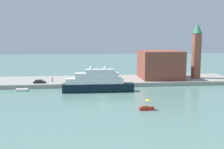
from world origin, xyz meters
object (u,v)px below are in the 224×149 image
Objects in this scene: bell_tower at (197,48)px; parked_car at (39,82)px; mooring_bollard at (103,82)px; person_figure at (52,79)px; small_motorboat at (147,106)px; harbor_building at (160,65)px; large_yacht at (97,83)px; work_barge at (22,90)px.

bell_tower is 63.52m from parked_car.
person_figure is at bearing 166.17° from mooring_bollard.
small_motorboat is 45.95m from harbor_building.
harbor_building reaches higher than mooring_bollard.
parked_car is (-47.55, -7.11, -5.07)m from harbor_building.
large_yacht is at bearing -105.56° from mooring_bollard.
person_figure reaches higher than mooring_bollard.
harbor_building is 0.72× the size of bell_tower.
large_yacht reaches higher than person_figure.
harbor_building is at bearing 15.00° from work_barge.
bell_tower is 58.96m from person_figure.
small_motorboat is 0.92× the size of work_barge.
small_motorboat is 35.15m from mooring_bollard.
mooring_bollard is (-24.22, -8.73, -5.22)m from harbor_building.
person_figure is at bearing 46.85° from work_barge.
harbor_building is 26.26m from mooring_bollard.
small_motorboat reaches higher than work_barge.
large_yacht is at bearing 114.71° from small_motorboat.
person_figure is 19.51m from mooring_bollard.
parked_car is 23.39m from mooring_bollard.
small_motorboat is 0.17× the size of bell_tower.
bell_tower is at bearing 10.84° from mooring_bollard.
person_figure is 2.18× the size of mooring_bollard.
small_motorboat is at bearing -75.78° from mooring_bollard.
harbor_building is (15.59, 42.79, 6.15)m from small_motorboat.
parked_car is at bearing 54.38° from work_barge.
harbor_building is 3.67× the size of parked_car.
harbor_building is (52.54, 14.08, 6.70)m from work_barge.
work_barge is 0.25× the size of harbor_building.
mooring_bollard is (18.94, -4.66, -0.41)m from person_figure.
bell_tower is 27.84× the size of mooring_bollard.
work_barge is 0.18× the size of bell_tower.
bell_tower is 12.78× the size of person_figure.
work_barge is at bearing -165.00° from harbor_building.
harbor_building is at bearing 8.50° from parked_car.
bell_tower reaches higher than work_barge.
work_barge is 8.73m from parked_car.
parked_car reaches higher than mooring_bollard.
large_yacht is 1.07× the size of bell_tower.
harbor_building reaches higher than parked_car.
small_motorboat is 47.55m from person_figure.
bell_tower reaches higher than person_figure.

